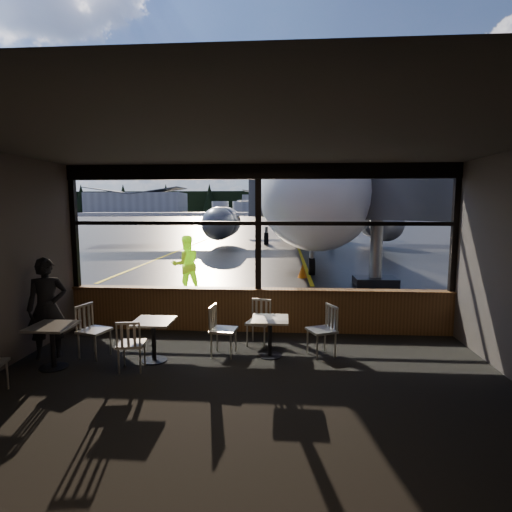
# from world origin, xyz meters

# --- Properties ---
(ground_plane) EXTENTS (520.00, 520.00, 0.00)m
(ground_plane) POSITION_xyz_m (0.00, 120.00, 0.00)
(ground_plane) COLOR black
(ground_plane) RESTS_ON ground
(carpet_floor) EXTENTS (8.00, 6.00, 0.01)m
(carpet_floor) POSITION_xyz_m (0.00, -3.00, 0.01)
(carpet_floor) COLOR black
(carpet_floor) RESTS_ON ground
(ceiling) EXTENTS (8.00, 6.00, 0.04)m
(ceiling) POSITION_xyz_m (0.00, -3.00, 3.50)
(ceiling) COLOR #38332D
(ceiling) RESTS_ON ground
(wall_back) EXTENTS (8.00, 0.04, 3.50)m
(wall_back) POSITION_xyz_m (0.00, -6.00, 1.75)
(wall_back) COLOR #483F39
(wall_back) RESTS_ON ground
(window_sill) EXTENTS (8.00, 0.28, 0.90)m
(window_sill) POSITION_xyz_m (0.00, 0.00, 0.45)
(window_sill) COLOR brown
(window_sill) RESTS_ON ground
(window_header) EXTENTS (8.00, 0.18, 0.30)m
(window_header) POSITION_xyz_m (0.00, 0.00, 3.35)
(window_header) COLOR black
(window_header) RESTS_ON ground
(mullion_left) EXTENTS (0.12, 0.12, 2.60)m
(mullion_left) POSITION_xyz_m (-3.95, 0.00, 2.20)
(mullion_left) COLOR black
(mullion_left) RESTS_ON ground
(mullion_centre) EXTENTS (0.12, 0.12, 2.60)m
(mullion_centre) POSITION_xyz_m (0.00, 0.00, 2.20)
(mullion_centre) COLOR black
(mullion_centre) RESTS_ON ground
(mullion_right) EXTENTS (0.12, 0.12, 2.60)m
(mullion_right) POSITION_xyz_m (3.95, 0.00, 2.20)
(mullion_right) COLOR black
(mullion_right) RESTS_ON ground
(window_transom) EXTENTS (8.00, 0.10, 0.08)m
(window_transom) POSITION_xyz_m (0.00, 0.00, 2.30)
(window_transom) COLOR black
(window_transom) RESTS_ON ground
(airliner) EXTENTS (31.28, 37.52, 11.46)m
(airliner) POSITION_xyz_m (1.63, 20.05, 5.73)
(airliner) COLOR white
(airliner) RESTS_ON ground_plane
(jet_bridge) EXTENTS (8.33, 10.18, 4.44)m
(jet_bridge) POSITION_xyz_m (3.60, 5.50, 2.22)
(jet_bridge) COLOR #29292B
(jet_bridge) RESTS_ON ground_plane
(cafe_table_near) EXTENTS (0.63, 0.63, 0.69)m
(cafe_table_near) POSITION_xyz_m (0.30, -1.45, 0.35)
(cafe_table_near) COLOR #ADA99F
(cafe_table_near) RESTS_ON carpet_floor
(cafe_table_mid) EXTENTS (0.66, 0.66, 0.72)m
(cafe_table_mid) POSITION_xyz_m (-1.67, -1.80, 0.36)
(cafe_table_mid) COLOR #A29E95
(cafe_table_mid) RESTS_ON carpet_floor
(cafe_table_left) EXTENTS (0.66, 0.66, 0.73)m
(cafe_table_left) POSITION_xyz_m (-3.21, -2.22, 0.36)
(cafe_table_left) COLOR gray
(cafe_table_left) RESTS_ON carpet_floor
(chair_near_e) EXTENTS (0.67, 0.67, 0.92)m
(chair_near_e) POSITION_xyz_m (1.21, -1.36, 0.46)
(chair_near_e) COLOR beige
(chair_near_e) RESTS_ON carpet_floor
(chair_near_w) EXTENTS (0.56, 0.56, 0.92)m
(chair_near_w) POSITION_xyz_m (-0.52, -1.45, 0.46)
(chair_near_w) COLOR #AEAA9D
(chair_near_w) RESTS_ON carpet_floor
(chair_near_n) EXTENTS (0.58, 0.58, 0.88)m
(chair_near_n) POSITION_xyz_m (0.06, -0.87, 0.44)
(chair_near_n) COLOR #B3AEA2
(chair_near_n) RESTS_ON carpet_floor
(chair_mid_s) EXTENTS (0.53, 0.53, 0.86)m
(chair_mid_s) POSITION_xyz_m (-1.90, -2.20, 0.43)
(chair_mid_s) COLOR #B9B3A7
(chair_mid_s) RESTS_ON carpet_floor
(chair_mid_w) EXTENTS (0.64, 0.64, 0.95)m
(chair_mid_w) POSITION_xyz_m (-2.77, -1.69, 0.47)
(chair_mid_w) COLOR beige
(chair_mid_w) RESTS_ON carpet_floor
(passenger) EXTENTS (0.76, 0.66, 1.77)m
(passenger) POSITION_xyz_m (-3.57, -1.73, 0.88)
(passenger) COLOR black
(passenger) RESTS_ON carpet_floor
(ground_crew) EXTENTS (1.10, 1.02, 1.80)m
(ground_crew) POSITION_xyz_m (-2.45, 3.65, 0.90)
(ground_crew) COLOR #BFF219
(ground_crew) RESTS_ON ground_plane
(cone_nose) EXTENTS (0.38, 0.38, 0.52)m
(cone_nose) POSITION_xyz_m (1.25, 6.76, 0.26)
(cone_nose) COLOR #FC5B07
(cone_nose) RESTS_ON ground_plane
(hangar_left) EXTENTS (45.00, 18.00, 11.00)m
(hangar_left) POSITION_xyz_m (-70.00, 180.00, 5.50)
(hangar_left) COLOR silver
(hangar_left) RESTS_ON ground_plane
(hangar_mid) EXTENTS (38.00, 15.00, 10.00)m
(hangar_mid) POSITION_xyz_m (0.00, 185.00, 5.00)
(hangar_mid) COLOR silver
(hangar_mid) RESTS_ON ground_plane
(hangar_right) EXTENTS (50.00, 20.00, 12.00)m
(hangar_right) POSITION_xyz_m (60.00, 178.00, 6.00)
(hangar_right) COLOR silver
(hangar_right) RESTS_ON ground_plane
(fuel_tank_a) EXTENTS (8.00, 8.00, 6.00)m
(fuel_tank_a) POSITION_xyz_m (-30.00, 182.00, 3.00)
(fuel_tank_a) COLOR silver
(fuel_tank_a) RESTS_ON ground_plane
(fuel_tank_b) EXTENTS (8.00, 8.00, 6.00)m
(fuel_tank_b) POSITION_xyz_m (-20.00, 182.00, 3.00)
(fuel_tank_b) COLOR silver
(fuel_tank_b) RESTS_ON ground_plane
(fuel_tank_c) EXTENTS (8.00, 8.00, 6.00)m
(fuel_tank_c) POSITION_xyz_m (-10.00, 182.00, 3.00)
(fuel_tank_c) COLOR silver
(fuel_tank_c) RESTS_ON ground_plane
(treeline) EXTENTS (360.00, 3.00, 12.00)m
(treeline) POSITION_xyz_m (0.00, 210.00, 6.00)
(treeline) COLOR black
(treeline) RESTS_ON ground_plane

